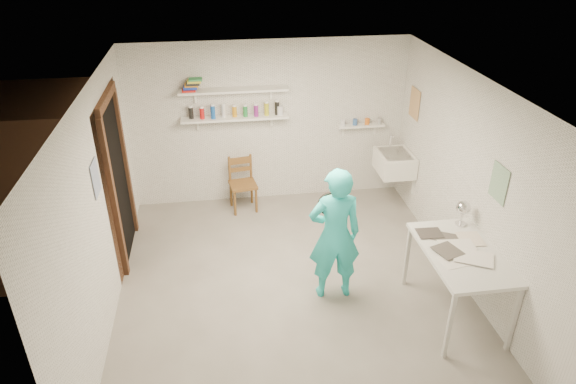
{
  "coord_description": "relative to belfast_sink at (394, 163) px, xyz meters",
  "views": [
    {
      "loc": [
        -0.76,
        -4.74,
        3.84
      ],
      "look_at": [
        0.0,
        0.4,
        1.05
      ],
      "focal_mm": 32.0,
      "sensor_mm": 36.0,
      "label": 1
    }
  ],
  "objects": [
    {
      "name": "floor",
      "position": [
        -1.75,
        -1.7,
        -0.71
      ],
      "size": [
        4.0,
        4.5,
        0.02
      ],
      "primitive_type": "cube",
      "color": "slate",
      "rests_on": "ground"
    },
    {
      "name": "ceiling",
      "position": [
        -1.75,
        -1.7,
        1.71
      ],
      "size": [
        4.0,
        4.5,
        0.02
      ],
      "primitive_type": "cube",
      "color": "silver",
      "rests_on": "wall_back"
    },
    {
      "name": "wall_back",
      "position": [
        -1.75,
        0.56,
        0.5
      ],
      "size": [
        4.0,
        0.02,
        2.4
      ],
      "primitive_type": "cube",
      "color": "silver",
      "rests_on": "ground"
    },
    {
      "name": "wall_front",
      "position": [
        -1.75,
        -3.96,
        0.5
      ],
      "size": [
        4.0,
        0.02,
        2.4
      ],
      "primitive_type": "cube",
      "color": "silver",
      "rests_on": "ground"
    },
    {
      "name": "wall_left",
      "position": [
        -3.76,
        -1.7,
        0.5
      ],
      "size": [
        0.02,
        4.5,
        2.4
      ],
      "primitive_type": "cube",
      "color": "silver",
      "rests_on": "ground"
    },
    {
      "name": "wall_right",
      "position": [
        0.26,
        -1.7,
        0.5
      ],
      "size": [
        0.02,
        4.5,
        2.4
      ],
      "primitive_type": "cube",
      "color": "silver",
      "rests_on": "ground"
    },
    {
      "name": "doorway_recess",
      "position": [
        -3.74,
        -0.65,
        0.3
      ],
      "size": [
        0.02,
        0.9,
        2.0
      ],
      "primitive_type": "cube",
      "color": "black",
      "rests_on": "wall_left"
    },
    {
      "name": "corridor_box",
      "position": [
        -4.45,
        -0.65,
        0.35
      ],
      "size": [
        1.4,
        1.5,
        2.1
      ],
      "primitive_type": "cube",
      "color": "brown",
      "rests_on": "ground"
    },
    {
      "name": "door_lintel",
      "position": [
        -3.72,
        -0.65,
        1.35
      ],
      "size": [
        0.06,
        1.05,
        0.1
      ],
      "primitive_type": "cube",
      "color": "brown",
      "rests_on": "wall_left"
    },
    {
      "name": "door_jamb_near",
      "position": [
        -3.72,
        -1.15,
        0.3
      ],
      "size": [
        0.06,
        0.1,
        2.0
      ],
      "primitive_type": "cube",
      "color": "brown",
      "rests_on": "ground"
    },
    {
      "name": "door_jamb_far",
      "position": [
        -3.72,
        -0.15,
        0.3
      ],
      "size": [
        0.06,
        0.1,
        2.0
      ],
      "primitive_type": "cube",
      "color": "brown",
      "rests_on": "ground"
    },
    {
      "name": "shelf_lower",
      "position": [
        -2.25,
        0.43,
        0.65
      ],
      "size": [
        1.5,
        0.22,
        0.03
      ],
      "primitive_type": "cube",
      "color": "white",
      "rests_on": "wall_back"
    },
    {
      "name": "shelf_upper",
      "position": [
        -2.25,
        0.43,
        1.05
      ],
      "size": [
        1.5,
        0.22,
        0.03
      ],
      "primitive_type": "cube",
      "color": "white",
      "rests_on": "wall_back"
    },
    {
      "name": "ledge_shelf",
      "position": [
        -0.4,
        0.47,
        0.42
      ],
      "size": [
        0.7,
        0.14,
        0.03
      ],
      "primitive_type": "cube",
      "color": "white",
      "rests_on": "wall_back"
    },
    {
      "name": "poster_left",
      "position": [
        -3.74,
        -1.65,
        0.85
      ],
      "size": [
        0.01,
        0.28,
        0.36
      ],
      "primitive_type": "cube",
      "color": "#334C7F",
      "rests_on": "wall_left"
    },
    {
      "name": "poster_right_a",
      "position": [
        0.24,
        0.1,
        0.85
      ],
      "size": [
        0.01,
        0.34,
        0.42
      ],
      "primitive_type": "cube",
      "color": "#995933",
      "rests_on": "wall_right"
    },
    {
      "name": "poster_right_b",
      "position": [
        0.24,
        -2.25,
        0.8
      ],
      "size": [
        0.01,
        0.3,
        0.38
      ],
      "primitive_type": "cube",
      "color": "#3F724C",
      "rests_on": "wall_right"
    },
    {
      "name": "belfast_sink",
      "position": [
        0.0,
        0.0,
        0.0
      ],
      "size": [
        0.48,
        0.6,
        0.3
      ],
      "primitive_type": "cube",
      "color": "white",
      "rests_on": "wall_right"
    },
    {
      "name": "man",
      "position": [
        -1.32,
        -1.88,
        0.1
      ],
      "size": [
        0.59,
        0.39,
        1.59
      ],
      "primitive_type": "imported",
      "rotation": [
        0.0,
        0.0,
        3.12
      ],
      "color": "#29CDCA",
      "rests_on": "ground"
    },
    {
      "name": "wall_clock",
      "position": [
        -1.33,
        -1.66,
        0.36
      ],
      "size": [
        0.29,
        0.04,
        0.29
      ],
      "primitive_type": "cylinder",
      "rotation": [
        1.57,
        0.0,
        -0.02
      ],
      "color": "#F1EAA4",
      "rests_on": "man"
    },
    {
      "name": "wooden_chair",
      "position": [
        -2.19,
        0.21,
        -0.3
      ],
      "size": [
        0.42,
        0.41,
        0.81
      ],
      "primitive_type": "cube",
      "rotation": [
        0.0,
        0.0,
        0.14
      ],
      "color": "brown",
      "rests_on": "ground"
    },
    {
      "name": "work_table",
      "position": [
        -0.11,
        -2.42,
        -0.29
      ],
      "size": [
        0.74,
        1.24,
        0.83
      ],
      "primitive_type": "cube",
      "color": "silver",
      "rests_on": "ground"
    },
    {
      "name": "desk_lamp",
      "position": [
        0.09,
        -1.92,
        0.35
      ],
      "size": [
        0.15,
        0.15,
        0.15
      ],
      "primitive_type": "sphere",
      "color": "silver",
      "rests_on": "work_table"
    },
    {
      "name": "spray_cans",
      "position": [
        -2.25,
        0.43,
        0.75
      ],
      "size": [
        1.31,
        0.06,
        0.17
      ],
      "color": "black",
      "rests_on": "shelf_lower"
    },
    {
      "name": "book_stack",
      "position": [
        -2.8,
        0.43,
        1.15
      ],
      "size": [
        0.28,
        0.14,
        0.17
      ],
      "color": "red",
      "rests_on": "shelf_upper"
    },
    {
      "name": "ledge_pots",
      "position": [
        -0.4,
        0.47,
        0.48
      ],
      "size": [
        0.48,
        0.07,
        0.09
      ],
      "color": "silver",
      "rests_on": "ledge_shelf"
    },
    {
      "name": "papers",
      "position": [
        -0.11,
        -2.42,
        0.14
      ],
      "size": [
        0.3,
        0.22,
        0.03
      ],
      "color": "silver",
      "rests_on": "work_table"
    }
  ]
}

